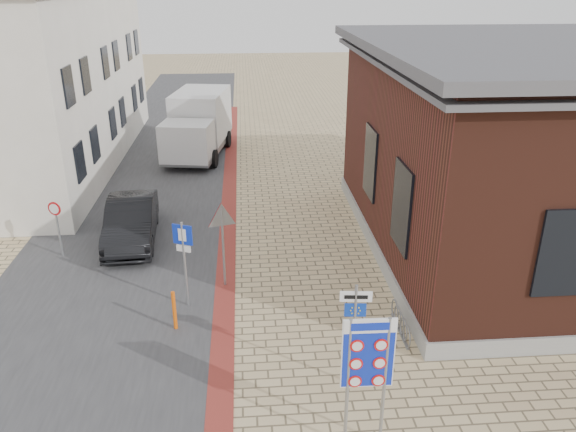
{
  "coord_description": "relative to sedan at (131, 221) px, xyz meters",
  "views": [
    {
      "loc": [
        -1.29,
        -9.91,
        8.65
      ],
      "look_at": [
        -0.08,
        5.03,
        2.2
      ],
      "focal_mm": 35.0,
      "sensor_mm": 36.0,
      "label": 1
    }
  ],
  "objects": [
    {
      "name": "yield_sign",
      "position": [
        3.31,
        -3.41,
        1.27
      ],
      "size": [
        0.92,
        0.3,
        2.63
      ],
      "rotation": [
        0.0,
        0.0,
        0.26
      ],
      "color": "gray",
      "rests_on": "ground"
    },
    {
      "name": "bollard",
      "position": [
        2.06,
        -5.59,
        -0.19
      ],
      "size": [
        0.1,
        0.1,
        1.13
      ],
      "primitive_type": "cylinder",
      "rotation": [
        0.0,
        0.0,
        -0.03
      ],
      "color": "#F15E0C",
      "rests_on": "ground"
    },
    {
      "name": "sedan",
      "position": [
        0.0,
        0.0,
        0.0
      ],
      "size": [
        1.94,
        4.67,
        1.5
      ],
      "primitive_type": "imported",
      "rotation": [
        0.0,
        0.0,
        0.08
      ],
      "color": "black",
      "rests_on": "ground"
    },
    {
      "name": "box_truck",
      "position": [
        1.7,
        10.15,
        0.89
      ],
      "size": [
        3.36,
        6.38,
        3.17
      ],
      "rotation": [
        0.0,
        0.0,
        -0.17
      ],
      "color": "slate",
      "rests_on": "ground"
    },
    {
      "name": "border_sign",
      "position": [
        6.2,
        -9.89,
        1.37
      ],
      "size": [
        1.01,
        0.08,
        2.95
      ],
      "rotation": [
        0.0,
        0.0,
        -0.02
      ],
      "color": "gray",
      "rests_on": "ground"
    },
    {
      "name": "curb_strip",
      "position": [
        3.31,
        1.61,
        -0.74
      ],
      "size": [
        0.6,
        40.0,
        0.02
      ],
      "primitive_type": "cube",
      "color": "maroon",
      "rests_on": "ground"
    },
    {
      "name": "parking_sign",
      "position": [
        2.29,
        -4.48,
        1.02
      ],
      "size": [
        0.54,
        0.25,
        2.6
      ],
      "rotation": [
        0.0,
        0.0,
        -0.39
      ],
      "color": "gray",
      "rests_on": "ground"
    },
    {
      "name": "ground",
      "position": [
        5.31,
        -8.39,
        -0.75
      ],
      "size": [
        120.0,
        120.0,
        0.0
      ],
      "primitive_type": "plane",
      "color": "tan",
      "rests_on": "ground"
    },
    {
      "name": "speed_sign",
      "position": [
        -2.14,
        -1.05,
        0.52
      ],
      "size": [
        0.44,
        0.18,
        1.96
      ],
      "rotation": [
        0.0,
        0.0,
        -0.34
      ],
      "color": "gray",
      "rests_on": "ground"
    },
    {
      "name": "road_strip",
      "position": [
        -0.19,
        6.61,
        -0.74
      ],
      "size": [
        7.0,
        60.0,
        0.02
      ],
      "primitive_type": "cube",
      "color": "#38383A",
      "rests_on": "ground"
    },
    {
      "name": "townhouse_far",
      "position": [
        -5.68,
        15.61,
        3.42
      ],
      "size": [
        7.4,
        6.4,
        8.3
      ],
      "color": "silver",
      "rests_on": "ground"
    },
    {
      "name": "essen_sign",
      "position": [
        6.31,
        -8.09,
        0.98
      ],
      "size": [
        0.7,
        0.11,
        2.59
      ],
      "rotation": [
        0.0,
        0.0,
        -0.1
      ],
      "color": "gray",
      "rests_on": "ground"
    },
    {
      "name": "brick_building",
      "position": [
        14.31,
        -1.4,
        2.73
      ],
      "size": [
        13.0,
        13.0,
        6.8
      ],
      "color": "gray",
      "rests_on": "ground"
    },
    {
      "name": "bike_rack",
      "position": [
        7.96,
        -6.19,
        -0.49
      ],
      "size": [
        0.08,
        1.8,
        0.6
      ],
      "color": "slate",
      "rests_on": "ground"
    },
    {
      "name": "townhouse_mid",
      "position": [
        -5.68,
        9.61,
        3.82
      ],
      "size": [
        7.4,
        6.4,
        9.1
      ],
      "color": "silver",
      "rests_on": "ground"
    }
  ]
}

